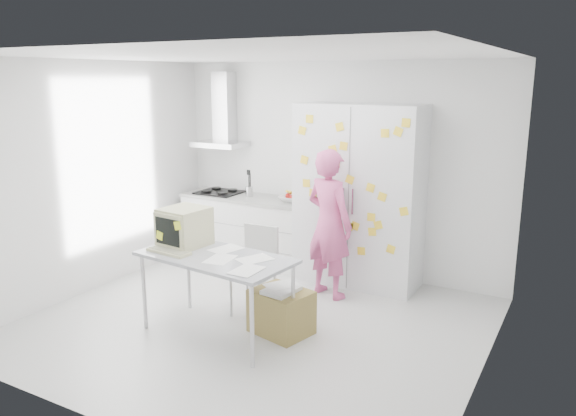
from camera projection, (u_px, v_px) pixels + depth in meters
The scene contains 10 objects.
floor at pixel (255, 325), 5.84m from camera, with size 4.50×4.00×0.02m, color silver.
walls at pixel (288, 185), 6.14m from camera, with size 4.52×4.01×2.70m.
ceiling at pixel (251, 55), 5.22m from camera, with size 4.50×4.00×0.02m, color white.
counter_run at pixel (247, 228), 7.74m from camera, with size 1.84×0.63×1.28m.
range_hood at pixel (223, 118), 7.73m from camera, with size 0.70×0.48×1.01m.
tall_cabinet at pixel (359, 196), 6.80m from camera, with size 1.50×0.68×2.20m.
person at pixel (329, 224), 6.42m from camera, with size 0.63×0.41×1.73m, color #D6538E.
desk at pixel (195, 240), 5.60m from camera, with size 1.59×0.91×1.21m.
chair at pixel (256, 264), 6.04m from camera, with size 0.45×0.45×0.95m.
cardboard_box at pixel (281, 311), 5.59m from camera, with size 0.64×0.56×0.49m.
Camera 1 is at (2.93, -4.56, 2.50)m, focal length 35.00 mm.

